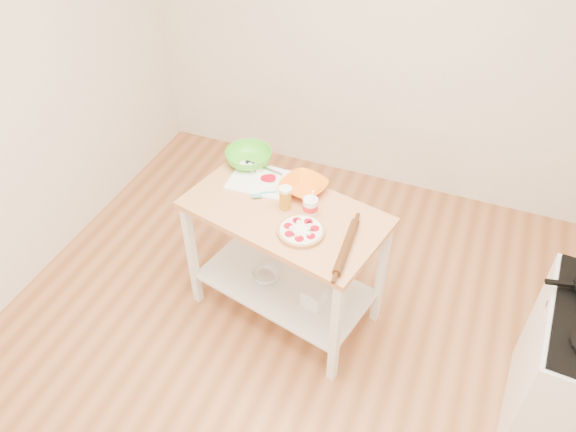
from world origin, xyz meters
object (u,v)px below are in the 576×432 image
(rolling_pin, at_px, (346,247))
(spatula, at_px, (263,194))
(pizza, at_px, (301,231))
(shelf_glass_bowl, at_px, (266,275))
(beer_pint, at_px, (285,198))
(yogurt_tub, at_px, (310,206))
(knife, at_px, (259,166))
(orange_bowl, at_px, (304,187))
(green_bowl, at_px, (249,157))
(prep_island, at_px, (285,241))
(shelf_bin, at_px, (314,297))
(cutting_board, at_px, (262,180))

(rolling_pin, bearing_deg, spatula, 157.14)
(pizza, relative_size, shelf_glass_bowl, 1.44)
(beer_pint, xyz_separation_m, yogurt_tub, (0.15, 0.01, -0.02))
(knife, distance_m, orange_bowl, 0.36)
(green_bowl, distance_m, yogurt_tub, 0.63)
(beer_pint, relative_size, rolling_pin, 0.35)
(beer_pint, bearing_deg, prep_island, -78.36)
(spatula, xyz_separation_m, knife, (-0.14, 0.25, 0.00))
(prep_island, bearing_deg, yogurt_tub, 11.73)
(orange_bowl, bearing_deg, knife, 162.91)
(pizza, xyz_separation_m, beer_pint, (-0.16, 0.17, 0.06))
(spatula, relative_size, beer_pint, 0.87)
(knife, height_order, beer_pint, beer_pint)
(prep_island, relative_size, orange_bowl, 4.84)
(prep_island, height_order, shelf_glass_bowl, prep_island)
(shelf_glass_bowl, relative_size, shelf_bin, 1.50)
(knife, relative_size, shelf_bin, 2.15)
(cutting_board, xyz_separation_m, spatula, (0.07, -0.13, 0.01))
(orange_bowl, height_order, rolling_pin, orange_bowl)
(pizza, distance_m, yogurt_tub, 0.18)
(orange_bowl, xyz_separation_m, shelf_bin, (0.20, -0.31, -0.61))
(yogurt_tub, relative_size, rolling_pin, 0.45)
(prep_island, xyz_separation_m, rolling_pin, (0.44, -0.18, 0.27))
(prep_island, distance_m, shelf_bin, 0.41)
(orange_bowl, bearing_deg, yogurt_tub, -59.12)
(shelf_glass_bowl, distance_m, shelf_bin, 0.38)
(yogurt_tub, height_order, rolling_pin, yogurt_tub)
(pizza, xyz_separation_m, rolling_pin, (0.28, -0.04, 0.01))
(shelf_glass_bowl, bearing_deg, shelf_bin, -12.86)
(beer_pint, xyz_separation_m, shelf_bin, (0.24, -0.12, -0.65))
(pizza, distance_m, shelf_bin, 0.60)
(orange_bowl, bearing_deg, prep_island, -100.37)
(pizza, bearing_deg, rolling_pin, -7.31)
(prep_island, xyz_separation_m, yogurt_tub, (0.15, 0.03, 0.30))
(shelf_bin, bearing_deg, pizza, -145.87)
(prep_island, height_order, beer_pint, beer_pint)
(orange_bowl, bearing_deg, shelf_glass_bowl, -128.15)
(pizza, xyz_separation_m, cutting_board, (-0.40, 0.36, -0.01))
(prep_island, relative_size, yogurt_tub, 6.81)
(orange_bowl, bearing_deg, shelf_bin, -57.13)
(knife, bearing_deg, pizza, -34.03)
(rolling_pin, bearing_deg, shelf_bin, 156.03)
(spatula, height_order, shelf_glass_bowl, spatula)
(pizza, xyz_separation_m, knife, (-0.47, 0.47, 0.00))
(pizza, bearing_deg, shelf_bin, 34.13)
(beer_pint, height_order, shelf_glass_bowl, beer_pint)
(prep_island, height_order, yogurt_tub, yogurt_tub)
(orange_bowl, relative_size, yogurt_tub, 1.41)
(cutting_board, distance_m, knife, 0.13)
(spatula, relative_size, green_bowl, 0.43)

